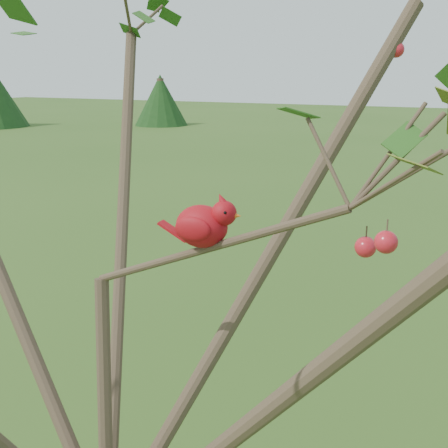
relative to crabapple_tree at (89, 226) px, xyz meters
name	(u,v)px	position (x,y,z in m)	size (l,w,h in m)	color
crabapple_tree	(89,226)	(0.00, 0.00, 0.00)	(2.35, 2.05, 2.95)	#413123
cardinal	(204,224)	(0.22, 0.10, 0.01)	(0.19, 0.10, 0.13)	#B50F1B
distant_trees	(425,98)	(-1.83, 21.81, -0.67)	(39.63, 12.62, 3.16)	#413123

